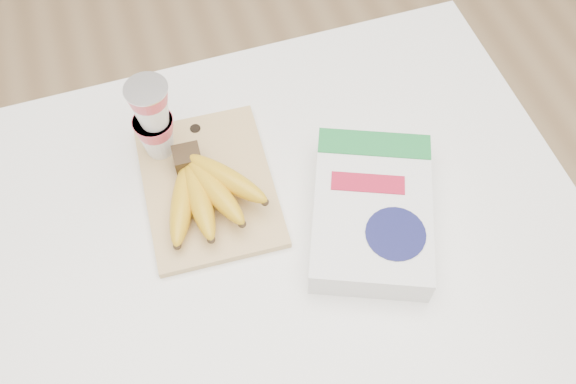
# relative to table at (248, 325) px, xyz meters

# --- Properties ---
(room) EXTENTS (4.00, 4.00, 4.00)m
(room) POSITION_rel_table_xyz_m (0.00, 0.00, 0.89)
(room) COLOR tan
(room) RESTS_ON ground
(table) EXTENTS (1.22, 0.81, 0.91)m
(table) POSITION_rel_table_xyz_m (0.00, 0.00, 0.00)
(table) COLOR white
(table) RESTS_ON ground
(cutting_board) EXTENTS (0.24, 0.32, 0.02)m
(cutting_board) POSITION_rel_table_xyz_m (-0.02, 0.10, 0.47)
(cutting_board) COLOR tan
(cutting_board) RESTS_ON table
(bananas) EXTENTS (0.20, 0.20, 0.07)m
(bananas) POSITION_rel_table_xyz_m (-0.03, 0.07, 0.50)
(bananas) COLOR #382816
(bananas) RESTS_ON cutting_board
(yogurt_stack) EXTENTS (0.08, 0.08, 0.17)m
(yogurt_stack) POSITION_rel_table_xyz_m (-0.08, 0.20, 0.57)
(yogurt_stack) COLOR white
(yogurt_stack) RESTS_ON cutting_board
(cereal_box) EXTENTS (0.29, 0.34, 0.06)m
(cereal_box) POSITION_rel_table_xyz_m (0.23, -0.05, 0.49)
(cereal_box) COLOR white
(cereal_box) RESTS_ON table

